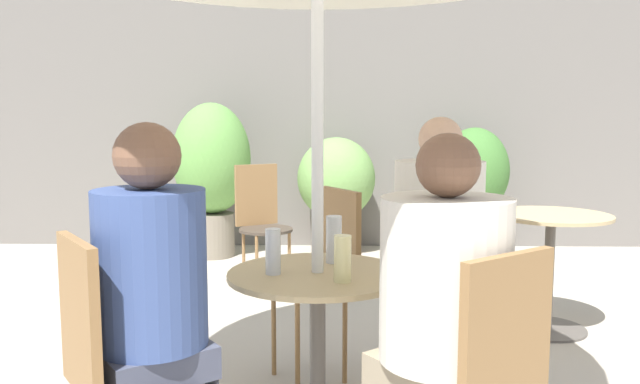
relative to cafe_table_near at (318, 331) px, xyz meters
name	(u,v)px	position (x,y,z in m)	size (l,w,h in m)	color
storefront_wall	(346,96)	(0.18, 3.97, 1.01)	(10.00, 0.06, 3.00)	slate
cafe_table_near	(318,331)	(0.00, 0.00, 0.00)	(0.67, 0.67, 0.71)	#514C47
cafe_table_far	(550,249)	(1.35, 1.44, 0.01)	(0.70, 0.70, 0.71)	#514C47
bistro_chair_0	(110,358)	(-0.61, -0.46, 0.07)	(0.45, 0.45, 0.93)	#42382D
bistro_chair_1	(479,383)	(0.46, -0.61, 0.07)	(0.45, 0.45, 0.93)	#42382D
bistro_chair_2	(458,281)	(0.61, 0.46, 0.07)	(0.45, 0.45, 0.93)	#42382D
bistro_chair_3	(261,215)	(-0.49, 2.35, 0.07)	(0.44, 0.45, 0.93)	#42382D
bistro_chair_4	(325,265)	(0.02, 0.75, 0.07)	(0.45, 0.44, 0.93)	#42382D
seated_person_0	(156,288)	(-0.49, -0.37, 0.26)	(0.44, 0.43, 1.27)	#42475B
seated_person_1	(440,308)	(0.37, -0.49, 0.24)	(0.47, 0.48, 1.24)	gray
seated_person_2	(435,242)	(0.49, 0.37, 0.27)	(0.48, 0.47, 1.28)	gray
beer_glass_0	(343,259)	(0.09, -0.14, 0.31)	(0.06, 0.06, 0.16)	beige
beer_glass_1	(334,239)	(0.06, 0.15, 0.32)	(0.06, 0.06, 0.19)	silver
beer_glass_2	(273,251)	(-0.16, -0.03, 0.31)	(0.06, 0.06, 0.17)	silver
potted_plant_0	(212,167)	(-1.06, 3.44, 0.35)	(0.71, 0.71, 1.42)	slate
potted_plant_1	(336,187)	(0.08, 3.59, 0.15)	(0.73, 0.73, 1.10)	#93664C
potted_plant_2	(474,183)	(1.35, 3.52, 0.19)	(0.64, 0.64, 1.19)	brown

